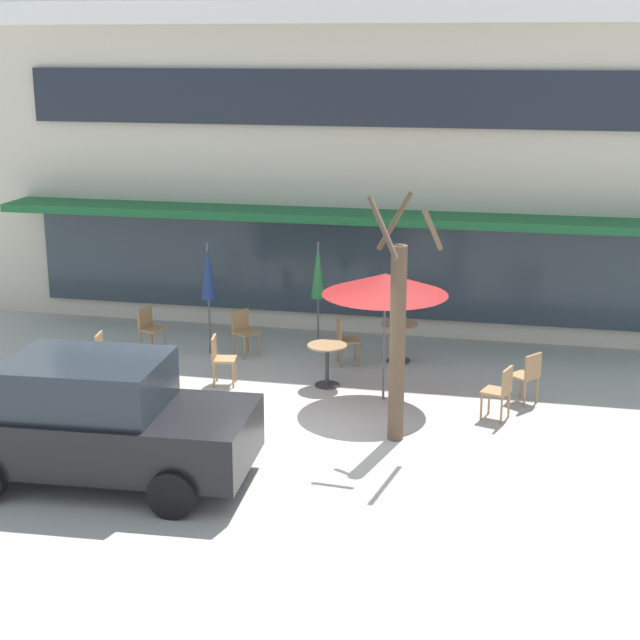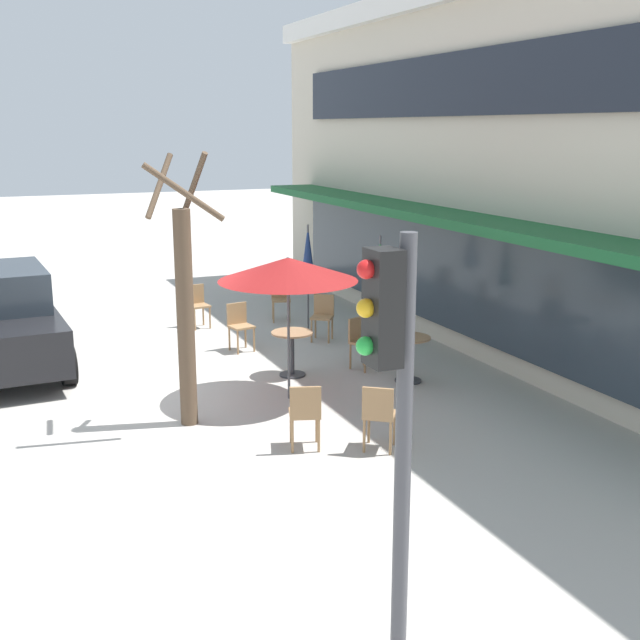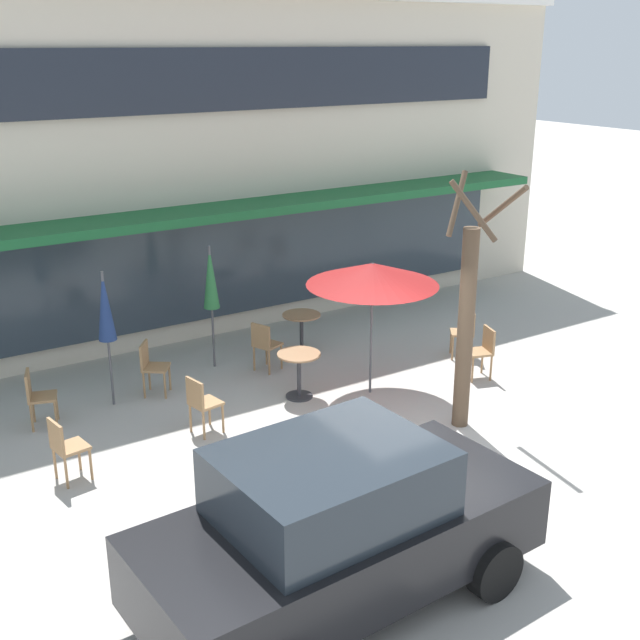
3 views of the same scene
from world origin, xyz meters
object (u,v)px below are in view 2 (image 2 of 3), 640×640
at_px(patio_umbrella_corner_open, 380,267).
at_px(traffic_light_pole, 392,392).
at_px(cafe_chair_6, 197,303).
at_px(cafe_table_streetside, 292,346).
at_px(cafe_chair_0, 239,323).
at_px(patio_umbrella_green_folded, 308,253).
at_px(patio_umbrella_cream_folded, 288,269).
at_px(cafe_chair_5, 305,411).
at_px(cafe_chair_3, 281,296).
at_px(cafe_chair_4, 323,314).
at_px(cafe_table_near_wall, 409,351).
at_px(cafe_chair_1, 361,339).
at_px(cafe_chair_2, 379,412).
at_px(street_tree, 185,306).

height_order(patio_umbrella_corner_open, traffic_light_pole, traffic_light_pole).
height_order(patio_umbrella_corner_open, cafe_chair_6, patio_umbrella_corner_open).
distance_m(cafe_table_streetside, cafe_chair_0, 1.89).
distance_m(cafe_table_streetside, patio_umbrella_corner_open, 2.30).
xyz_separation_m(patio_umbrella_green_folded, patio_umbrella_cream_folded, (3.71, -1.83, 0.39)).
bearing_deg(cafe_chair_5, patio_umbrella_cream_folded, 165.00).
xyz_separation_m(cafe_chair_3, cafe_chair_4, (1.86, 0.19, 0.00)).
height_order(cafe_table_near_wall, cafe_chair_0, cafe_chair_0).
relative_size(cafe_table_near_wall, cafe_chair_0, 0.85).
relative_size(cafe_chair_1, cafe_chair_3, 1.00).
height_order(patio_umbrella_cream_folded, cafe_chair_4, patio_umbrella_cream_folded).
relative_size(patio_umbrella_green_folded, cafe_chair_2, 2.47).
distance_m(street_tree, traffic_light_pole, 5.93).
bearing_deg(street_tree, traffic_light_pole, 0.40).
height_order(cafe_table_near_wall, patio_umbrella_green_folded, patio_umbrella_green_folded).
distance_m(cafe_table_streetside, street_tree, 2.90).
bearing_deg(patio_umbrella_cream_folded, cafe_chair_6, -178.38).
relative_size(cafe_chair_5, cafe_chair_6, 1.00).
xyz_separation_m(cafe_table_near_wall, cafe_chair_5, (2.00, -2.64, 0.01)).
bearing_deg(cafe_chair_1, cafe_table_near_wall, 21.37).
xyz_separation_m(cafe_chair_1, cafe_chair_2, (3.40, -1.40, 0.00)).
xyz_separation_m(patio_umbrella_cream_folded, cafe_chair_3, (-4.89, 1.68, -1.50)).
distance_m(patio_umbrella_green_folded, cafe_chair_1, 2.91).
xyz_separation_m(patio_umbrella_corner_open, street_tree, (2.13, -4.08, 0.07)).
xyz_separation_m(patio_umbrella_corner_open, cafe_chair_1, (0.66, -0.67, -1.10)).
bearing_deg(cafe_table_streetside, cafe_chair_1, 86.97).
height_order(patio_umbrella_cream_folded, cafe_chair_0, patio_umbrella_cream_folded).
bearing_deg(patio_umbrella_cream_folded, cafe_table_streetside, 156.41).
distance_m(cafe_table_near_wall, cafe_chair_0, 3.52).
bearing_deg(patio_umbrella_green_folded, cafe_chair_5, -22.56).
height_order(patio_umbrella_corner_open, cafe_chair_0, patio_umbrella_corner_open).
bearing_deg(patio_umbrella_green_folded, cafe_table_streetside, -27.35).
bearing_deg(traffic_light_pole, street_tree, -179.60).
bearing_deg(cafe_chair_2, street_tree, -133.81).
relative_size(cafe_chair_0, traffic_light_pole, 0.26).
distance_m(patio_umbrella_cream_folded, street_tree, 1.77).
relative_size(cafe_table_streetside, cafe_chair_2, 0.85).
distance_m(cafe_table_streetside, cafe_chair_3, 4.00).
bearing_deg(cafe_table_streetside, cafe_chair_0, -169.77).
bearing_deg(patio_umbrella_cream_folded, traffic_light_pole, -14.47).
bearing_deg(cafe_table_near_wall, cafe_chair_3, -174.94).
bearing_deg(cafe_chair_2, cafe_chair_5, -115.69).
relative_size(patio_umbrella_corner_open, cafe_chair_5, 2.47).
bearing_deg(cafe_table_streetside, cafe_chair_3, 162.45).
relative_size(patio_umbrella_corner_open, cafe_chair_3, 2.47).
xyz_separation_m(patio_umbrella_green_folded, cafe_chair_1, (2.70, -0.11, -1.10)).
xyz_separation_m(cafe_chair_1, street_tree, (1.47, -3.40, 1.17)).
xyz_separation_m(cafe_table_near_wall, cafe_table_streetside, (-1.05, -1.64, 0.00)).
relative_size(cafe_table_streetside, cafe_chair_5, 0.85).
height_order(patio_umbrella_cream_folded, cafe_chair_6, patio_umbrella_cream_folded).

